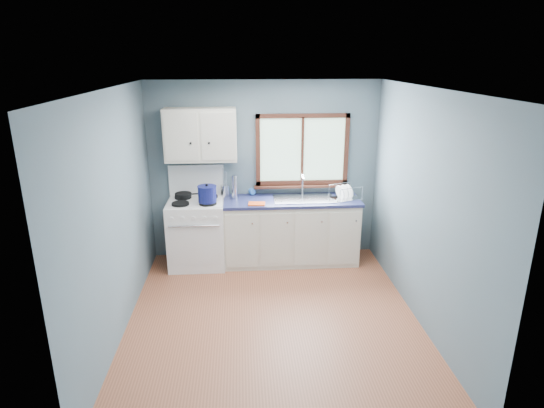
{
  "coord_description": "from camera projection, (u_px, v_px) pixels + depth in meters",
  "views": [
    {
      "loc": [
        -0.32,
        -4.43,
        2.79
      ],
      "look_at": [
        0.05,
        0.9,
        1.05
      ],
      "focal_mm": 30.0,
      "sensor_mm": 36.0,
      "label": 1
    }
  ],
  "objects": [
    {
      "name": "wall_left",
      "position": [
        115.0,
        216.0,
        4.6
      ],
      "size": [
        0.02,
        3.6,
        2.5
      ],
      "primitive_type": "cube",
      "color": "slate",
      "rests_on": "ground"
    },
    {
      "name": "wall_back",
      "position": [
        264.0,
        171.0,
        6.42
      ],
      "size": [
        3.2,
        0.02,
        2.5
      ],
      "primitive_type": "cube",
      "color": "slate",
      "rests_on": "ground"
    },
    {
      "name": "dish_rack",
      "position": [
        345.0,
        195.0,
        6.25
      ],
      "size": [
        0.46,
        0.41,
        0.2
      ],
      "rotation": [
        0.0,
        0.0,
        0.39
      ],
      "color": "silver",
      "rests_on": "countertop"
    },
    {
      "name": "upper_cabinets",
      "position": [
        201.0,
        135.0,
        6.02
      ],
      "size": [
        0.95,
        0.35,
        0.7
      ],
      "color": "beige",
      "rests_on": "wall_back"
    },
    {
      "name": "utensil_crock",
      "position": [
        225.0,
        190.0,
        6.35
      ],
      "size": [
        0.14,
        0.14,
        0.41
      ],
      "rotation": [
        0.0,
        0.0,
        0.06
      ],
      "color": "silver",
      "rests_on": "countertop"
    },
    {
      "name": "wall_right",
      "position": [
        425.0,
        209.0,
        4.81
      ],
      "size": [
        0.02,
        3.6,
        2.5
      ],
      "primitive_type": "cube",
      "color": "slate",
      "rests_on": "ground"
    },
    {
      "name": "countertop",
      "position": [
        291.0,
        201.0,
        6.25
      ],
      "size": [
        1.89,
        0.64,
        0.04
      ],
      "primitive_type": "cube",
      "color": "#1A1E44",
      "rests_on": "base_cabinets"
    },
    {
      "name": "gas_range",
      "position": [
        197.0,
        231.0,
        6.27
      ],
      "size": [
        0.76,
        0.69,
        1.36
      ],
      "color": "white",
      "rests_on": "floor"
    },
    {
      "name": "base_cabinets",
      "position": [
        291.0,
        234.0,
        6.4
      ],
      "size": [
        1.85,
        0.6,
        0.88
      ],
      "color": "beige",
      "rests_on": "floor"
    },
    {
      "name": "floor",
      "position": [
        273.0,
        319.0,
        5.09
      ],
      "size": [
        3.2,
        3.6,
        0.02
      ],
      "primitive_type": "cube",
      "color": "#A2593B",
      "rests_on": "ground"
    },
    {
      "name": "sink",
      "position": [
        304.0,
        203.0,
        6.27
      ],
      "size": [
        0.84,
        0.46,
        0.44
      ],
      "color": "silver",
      "rests_on": "countertop"
    },
    {
      "name": "dish_towel",
      "position": [
        257.0,
        204.0,
        6.02
      ],
      "size": [
        0.23,
        0.18,
        0.02
      ],
      "primitive_type": "cube",
      "rotation": [
        0.0,
        0.0,
        -0.09
      ],
      "color": "#D94815",
      "rests_on": "countertop"
    },
    {
      "name": "soap_bottle",
      "position": [
        253.0,
        188.0,
        6.37
      ],
      "size": [
        0.11,
        0.11,
        0.23
      ],
      "primitive_type": "imported",
      "rotation": [
        0.0,
        0.0,
        0.23
      ],
      "color": "blue",
      "rests_on": "countertop"
    },
    {
      "name": "wall_front",
      "position": [
        293.0,
        303.0,
        2.99
      ],
      "size": [
        3.2,
        0.02,
        2.5
      ],
      "primitive_type": "cube",
      "color": "slate",
      "rests_on": "ground"
    },
    {
      "name": "skillet",
      "position": [
        183.0,
        195.0,
        6.23
      ],
      "size": [
        0.36,
        0.26,
        0.05
      ],
      "rotation": [
        0.0,
        0.0,
        0.18
      ],
      "color": "black",
      "rests_on": "gas_range"
    },
    {
      "name": "window",
      "position": [
        302.0,
        155.0,
        6.35
      ],
      "size": [
        1.36,
        0.1,
        1.03
      ],
      "color": "#9EC6A8",
      "rests_on": "wall_back"
    },
    {
      "name": "stockpot",
      "position": [
        207.0,
        194.0,
        5.97
      ],
      "size": [
        0.31,
        0.31,
        0.25
      ],
      "rotation": [
        0.0,
        0.0,
        -0.27
      ],
      "color": "#101451",
      "rests_on": "gas_range"
    },
    {
      "name": "ceiling",
      "position": [
        273.0,
        87.0,
        4.31
      ],
      "size": [
        3.2,
        3.6,
        0.02
      ],
      "primitive_type": "cube",
      "color": "white",
      "rests_on": "wall_back"
    },
    {
      "name": "thermos",
      "position": [
        234.0,
        187.0,
        6.22
      ],
      "size": [
        0.08,
        0.08,
        0.33
      ],
      "primitive_type": "cylinder",
      "rotation": [
        0.0,
        0.0,
        -0.07
      ],
      "color": "silver",
      "rests_on": "countertop"
    }
  ]
}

